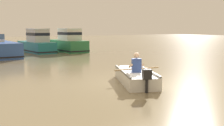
% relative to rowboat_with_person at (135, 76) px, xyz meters
% --- Properties ---
extents(ground_plane, '(120.00, 120.00, 0.00)m').
position_rel_rowboat_with_person_xyz_m(ground_plane, '(0.29, 0.07, -0.25)').
color(ground_plane, '#7A6B4C').
extents(rowboat_with_person, '(2.39, 3.58, 1.19)m').
position_rel_rowboat_with_person_xyz_m(rowboat_with_person, '(0.00, 0.00, 0.00)').
color(rowboat_with_person, white).
rests_on(rowboat_with_person, ground).
extents(moored_boat_teal, '(2.08, 5.31, 2.05)m').
position_rel_rowboat_with_person_xyz_m(moored_boat_teal, '(0.70, 15.54, 0.51)').
color(moored_boat_teal, '#1E727A').
rests_on(moored_boat_teal, ground).
extents(moored_boat_green, '(2.04, 4.95, 2.06)m').
position_rel_rowboat_with_person_xyz_m(moored_boat_green, '(3.27, 14.67, 0.52)').
color(moored_boat_green, '#287042').
rests_on(moored_boat_green, ground).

